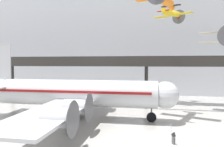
% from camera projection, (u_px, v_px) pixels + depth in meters
% --- Properties ---
extents(ground_plane, '(260.00, 260.00, 0.00)m').
position_uv_depth(ground_plane, '(138.00, 140.00, 22.34)').
color(ground_plane, '#9E9B96').
extents(hangar_back_wall, '(140.00, 3.00, 26.79)m').
position_uv_depth(hangar_back_wall, '(148.00, 41.00, 55.04)').
color(hangar_back_wall, silver).
rests_on(hangar_back_wall, ground).
extents(mezzanine_walkway, '(110.00, 3.20, 9.25)m').
position_uv_depth(mezzanine_walkway, '(146.00, 65.00, 42.97)').
color(mezzanine_walkway, '#2D2B28').
rests_on(mezzanine_walkway, ground).
extents(airliner_silver_main, '(29.65, 33.56, 10.71)m').
position_uv_depth(airliner_silver_main, '(73.00, 93.00, 30.93)').
color(airliner_silver_main, '#B7BABF').
rests_on(airliner_silver_main, ground).
extents(suspended_plane_orange_highwing, '(8.33, 7.14, 5.84)m').
position_uv_depth(suspended_plane_orange_highwing, '(165.00, 1.00, 30.93)').
color(suspended_plane_orange_highwing, orange).
extents(suspended_plane_yellow_lowwing, '(7.35, 6.67, 5.45)m').
position_uv_depth(suspended_plane_yellow_lowwing, '(172.00, 13.00, 42.03)').
color(suspended_plane_yellow_lowwing, yellow).
extents(stanchion_barrier, '(0.36, 0.36, 1.08)m').
position_uv_depth(stanchion_barrier, '(171.00, 131.00, 24.48)').
color(stanchion_barrier, '#B2B5BA').
rests_on(stanchion_barrier, ground).
extents(info_sign_pedestal, '(0.40, 0.70, 1.24)m').
position_uv_depth(info_sign_pedestal, '(173.00, 139.00, 21.28)').
color(info_sign_pedestal, '#4C4C51').
rests_on(info_sign_pedestal, ground).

